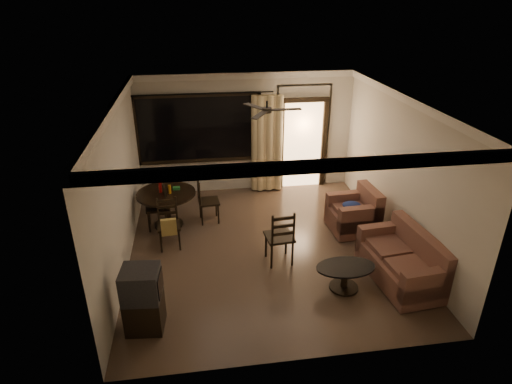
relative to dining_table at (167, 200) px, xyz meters
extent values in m
plane|color=#7F6651|center=(1.84, -1.16, -0.58)|extent=(5.50, 5.50, 0.00)
plane|color=beige|center=(1.84, 1.59, 0.82)|extent=(5.00, 0.00, 5.00)
plane|color=beige|center=(1.84, -3.91, 0.82)|extent=(5.00, 0.00, 5.00)
plane|color=beige|center=(-0.66, -1.16, 0.82)|extent=(0.00, 5.50, 5.50)
plane|color=beige|center=(4.34, -1.16, 0.82)|extent=(0.00, 5.50, 5.50)
plane|color=white|center=(1.84, -1.16, 2.22)|extent=(5.50, 5.50, 0.00)
cube|color=black|center=(0.74, 1.56, 0.99)|extent=(2.70, 0.04, 1.45)
cylinder|color=black|center=(0.84, 1.47, 1.80)|extent=(3.20, 0.03, 0.03)
cube|color=#FFC684|center=(3.19, 1.54, 0.47)|extent=(0.91, 0.03, 2.08)
cube|color=white|center=(4.32, -0.11, 0.72)|extent=(0.02, 0.18, 0.12)
cylinder|color=black|center=(1.84, -1.16, 2.16)|extent=(0.03, 0.03, 0.12)
cylinder|color=black|center=(1.84, -1.16, 2.07)|extent=(0.16, 0.16, 0.08)
cylinder|color=black|center=(0.00, 0.00, 0.14)|extent=(1.19, 1.19, 0.04)
cylinder|color=black|center=(0.00, 0.00, -0.22)|extent=(0.12, 0.12, 0.69)
cylinder|color=black|center=(0.00, 0.00, -0.57)|extent=(0.59, 0.59, 0.03)
cylinder|color=maroon|center=(-0.10, 0.04, 0.27)|extent=(0.06, 0.06, 0.22)
cylinder|color=#BF7314|center=(0.08, -0.04, 0.25)|extent=(0.06, 0.06, 0.18)
cube|color=#24782F|center=(0.21, 0.13, 0.18)|extent=(0.14, 0.10, 0.05)
cube|color=black|center=(-0.21, -0.07, -0.13)|extent=(0.45, 0.45, 0.04)
cube|color=black|center=(0.85, 0.06, -0.13)|extent=(0.45, 0.45, 0.04)
cube|color=black|center=(0.06, -0.85, -0.13)|extent=(0.45, 0.45, 0.04)
cube|color=tan|center=(0.08, -1.08, -0.03)|extent=(0.29, 0.10, 0.32)
cube|color=black|center=(-0.06, 0.80, -0.13)|extent=(0.45, 0.45, 0.04)
cube|color=black|center=(-0.21, -2.99, -0.32)|extent=(0.56, 0.51, 0.53)
cube|color=black|center=(-0.21, -2.99, 0.18)|extent=(0.56, 0.51, 0.47)
cube|color=black|center=(0.05, -3.01, 0.18)|extent=(0.05, 0.38, 0.32)
cube|color=#4B2423|center=(3.89, -2.46, -0.37)|extent=(0.99, 1.67, 0.40)
cube|color=#4B2423|center=(4.21, -2.43, -0.04)|extent=(0.34, 1.61, 0.65)
cube|color=#4B2423|center=(3.95, -3.17, -0.17)|extent=(0.86, 0.26, 0.50)
cube|color=#4B2423|center=(3.82, -1.75, -0.17)|extent=(0.86, 0.26, 0.50)
cube|color=#4B2423|center=(3.84, -2.47, -0.14)|extent=(0.72, 1.45, 0.12)
cube|color=#4B2423|center=(3.68, -0.75, -0.36)|extent=(0.92, 0.92, 0.41)
cube|color=#4B2423|center=(4.02, -0.73, -0.02)|extent=(0.26, 0.88, 0.67)
cube|color=#4B2423|center=(3.70, -1.09, -0.15)|extent=(0.88, 0.24, 0.51)
cube|color=#4B2423|center=(3.66, -0.41, -0.15)|extent=(0.88, 0.24, 0.51)
cube|color=#4B2423|center=(3.63, -0.75, -0.12)|extent=(0.66, 0.70, 0.12)
ellipsoid|color=navy|center=(3.63, -0.75, -0.01)|extent=(0.37, 0.31, 0.11)
ellipsoid|color=black|center=(2.91, -2.54, -0.18)|extent=(0.96, 0.58, 0.03)
cylinder|color=black|center=(2.91, -2.54, -0.38)|extent=(0.11, 0.11, 0.39)
cylinder|color=black|center=(2.91, -2.54, -0.57)|extent=(0.47, 0.47, 0.03)
cube|color=black|center=(2.01, -1.62, -0.08)|extent=(0.51, 0.51, 0.04)
camera|label=1|loc=(0.66, -7.94, 3.83)|focal=30.00mm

